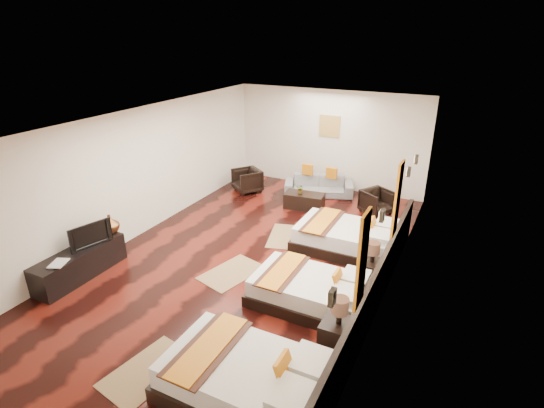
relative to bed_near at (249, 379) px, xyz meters
The scene contains 30 objects.
floor 3.43m from the bed_near, 119.80° to the left, with size 5.50×9.50×0.01m, color black.
ceiling 4.24m from the bed_near, 119.80° to the left, with size 5.50×9.50×0.01m, color white.
back_wall 7.98m from the bed_near, 102.41° to the left, with size 5.50×0.01×2.80m, color silver.
left_wall 5.46m from the bed_near, 146.32° to the left, with size 0.01×9.50×2.80m, color silver.
right_wall 3.34m from the bed_near, 70.44° to the left, with size 0.01×9.50×2.80m, color silver.
headboard_panel 2.39m from the bed_near, 64.91° to the left, with size 0.08×6.60×0.90m, color black.
bed_near is the anchor object (origin of this frame).
bed_mid 2.16m from the bed_near, 90.06° to the left, with size 1.98×1.24×0.76m.
bed_far 4.26m from the bed_near, 90.00° to the left, with size 2.15×1.35×0.82m.
nightstand_a 1.46m from the bed_near, 59.08° to the left, with size 0.47×0.47×0.92m.
nightstand_b 3.24m from the bed_near, 76.66° to the left, with size 0.44×0.44×0.87m.
jute_mat_near 1.49m from the bed_near, 169.76° to the right, with size 0.75×1.20×0.01m, color olive.
jute_mat_mid 2.95m from the bed_near, 125.86° to the left, with size 0.75×1.20×0.01m, color olive.
jute_mat_far 4.46m from the bed_near, 108.45° to the left, with size 0.75×1.20×0.01m, color olive.
tv_console 4.32m from the bed_near, 166.13° to the left, with size 0.50×1.80×0.55m, color black.
tv 4.37m from the bed_near, 162.61° to the left, with size 0.81×0.11×0.47m, color black.
book 4.24m from the bed_near, behind, with size 0.25×0.34×0.03m, color black.
figurine 4.61m from the bed_near, 156.18° to the left, with size 0.37×0.37×0.38m, color brown.
sofa 7.16m from the bed_near, 103.53° to the left, with size 1.87×0.73×0.54m, color slate.
armchair_left 7.25m from the bed_near, 119.73° to the left, with size 0.70×0.72×0.66m, color black.
armchair_right 6.40m from the bed_near, 89.31° to the left, with size 0.66×0.68×0.62m, color black.
coffee_table 6.14m from the bed_near, 105.82° to the left, with size 1.00×0.50×0.40m, color black.
table_plant 6.14m from the bed_near, 106.82° to the left, with size 0.23×0.20×0.25m, color #2B5F1F.
orange_panel_a 2.05m from the bed_near, 45.83° to the left, with size 0.04×0.40×1.30m, color #D86014.
orange_panel_b 3.71m from the bed_near, 72.44° to the left, with size 0.04×0.40×1.30m, color #D86014.
sconce_near 1.87m from the bed_near, ahead, with size 0.07×0.12×0.18m.
sconce_mid 2.86m from the bed_near, 65.03° to the left, with size 0.07×0.12×0.18m.
sconce_far 4.74m from the bed_near, 77.00° to the left, with size 0.07×0.12×0.18m.
sconce_lounge 5.58m from the bed_near, 79.16° to the left, with size 0.07×0.12×0.18m.
gold_artwork 8.02m from the bed_near, 102.44° to the left, with size 0.60×0.04×0.60m, color #AD873F.
Camera 1 is at (3.72, -6.39, 4.33)m, focal length 27.61 mm.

